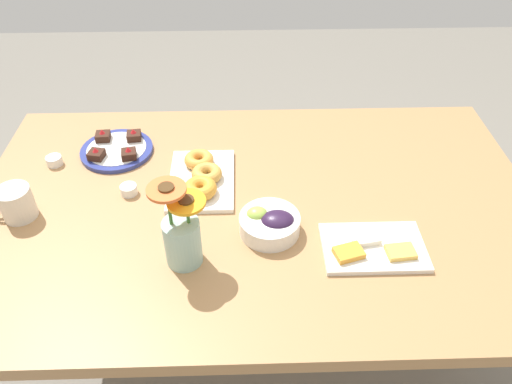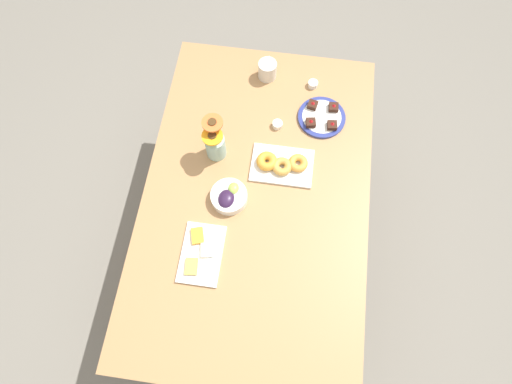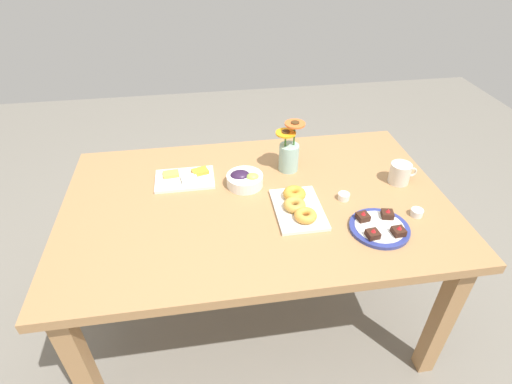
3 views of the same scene
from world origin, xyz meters
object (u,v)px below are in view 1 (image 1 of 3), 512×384
Objects in this scene: jam_cup_honey at (129,189)px; jam_cup_berry at (54,160)px; dining_table at (256,224)px; flower_vase at (182,236)px; grape_bowl at (270,223)px; cheese_platter at (373,247)px; coffee_mug at (16,203)px; dessert_plate at (117,149)px; croissant_platter at (202,177)px.

jam_cup_honey is 1.00× the size of jam_cup_berry.
jam_cup_berry is (0.62, -0.20, 0.10)m from dining_table.
flower_vase is (0.18, 0.21, 0.17)m from dining_table.
grape_bowl is 0.61× the size of cheese_platter.
dining_table is at bearing 162.23° from jam_cup_berry.
dining_table is at bearing -131.40° from flower_vase.
coffee_mug reaches higher than dining_table.
dining_table is at bearing -177.04° from coffee_mug.
dessert_plate is (-0.21, -0.29, -0.04)m from coffee_mug.
dessert_plate is (0.28, -0.16, -0.01)m from croissant_platter.
coffee_mug is 0.36m from dessert_plate.
cheese_platter is 5.42× the size of jam_cup_berry.
dining_table is 33.33× the size of jam_cup_berry.
dessert_plate is (0.07, -0.20, -0.00)m from jam_cup_honey.
grape_bowl is at bearing 132.48° from croissant_platter.
dining_table is 0.66m from jam_cup_berry.
grape_bowl is at bearing 141.79° from dessert_plate.
croissant_platter is 0.32m from dessert_plate.
flower_vase is (0.03, 0.30, 0.06)m from croissant_platter.
grape_bowl is 0.43m from jam_cup_honey.
jam_cup_honey is 0.21× the size of dessert_plate.
croissant_platter is at bearing -47.52° from grape_bowl.
cheese_platter is at bearing 146.79° from dining_table.
cheese_platter is at bearing 148.47° from dessert_plate.
coffee_mug is 0.30m from jam_cup_honey.
cheese_platter is (-0.26, 0.08, -0.02)m from grape_bowl.
coffee_mug is (0.65, 0.03, 0.13)m from dining_table.
cheese_platter is at bearing -177.82° from flower_vase.
flower_vase reaches higher than dessert_plate.
jam_cup_berry reaches higher than dining_table.
dining_table is 6.15× the size of cheese_platter.
flower_vase is at bearing 2.18° from cheese_platter.
cheese_platter is 0.99m from jam_cup_berry.
coffee_mug reaches higher than grape_bowl.
dining_table is 7.03× the size of dessert_plate.
flower_vase is (0.22, 0.09, 0.05)m from grape_bowl.
dessert_plate is 0.95× the size of flower_vase.
cheese_platter is at bearing 147.60° from croissant_platter.
dining_table is 0.38m from jam_cup_honey.
croissant_platter reaches higher than jam_cup_honey.
dessert_plate is 0.53m from flower_vase.
dessert_plate is at bearing -61.42° from flower_vase.
jam_cup_honey is at bearing -163.22° from coffee_mug.
jam_cup_honey reaches higher than dining_table.
dessert_plate is at bearing -38.21° from grape_bowl.
flower_vase reaches higher than jam_cup_honey.
flower_vase reaches higher than grape_bowl.
cheese_platter is 1.14× the size of dessert_plate.
jam_cup_berry is (-0.03, -0.23, -0.03)m from coffee_mug.
jam_cup_berry is at bearing -97.32° from coffee_mug.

